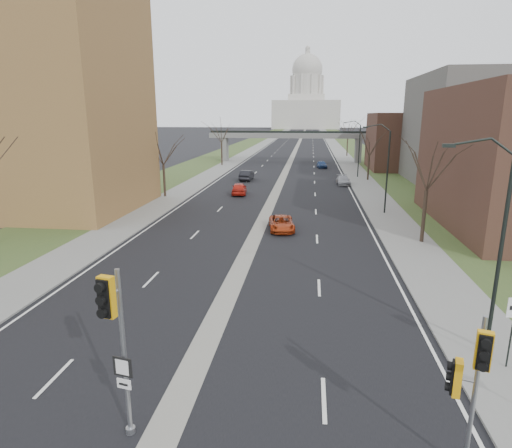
% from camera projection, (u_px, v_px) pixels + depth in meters
% --- Properties ---
extents(ground, '(700.00, 700.00, 0.00)m').
position_uv_depth(ground, '(166.00, 428.00, 13.50)').
color(ground, black).
rests_on(ground, ground).
extents(road_surface, '(20.00, 600.00, 0.01)m').
position_uv_depth(road_surface, '(299.00, 142.00, 157.72)').
color(road_surface, black).
rests_on(road_surface, ground).
extents(median_strip, '(1.20, 600.00, 0.02)m').
position_uv_depth(median_strip, '(299.00, 142.00, 157.72)').
color(median_strip, gray).
rests_on(median_strip, ground).
extents(sidewalk_right, '(4.00, 600.00, 0.12)m').
position_uv_depth(sidewalk_right, '(332.00, 142.00, 156.24)').
color(sidewalk_right, gray).
rests_on(sidewalk_right, ground).
extents(sidewalk_left, '(4.00, 600.00, 0.12)m').
position_uv_depth(sidewalk_left, '(267.00, 142.00, 159.16)').
color(sidewalk_left, gray).
rests_on(sidewalk_left, ground).
extents(grass_verge_right, '(8.00, 600.00, 0.10)m').
position_uv_depth(grass_verge_right, '(349.00, 142.00, 155.52)').
color(grass_verge_right, '#2F4921').
rests_on(grass_verge_right, ground).
extents(grass_verge_left, '(8.00, 600.00, 0.10)m').
position_uv_depth(grass_verge_left, '(251.00, 142.00, 159.89)').
color(grass_verge_left, '#2F4921').
rests_on(grass_verge_left, ground).
extents(apartment_building, '(25.00, 16.00, 22.00)m').
position_uv_depth(apartment_building, '(8.00, 101.00, 42.79)').
color(apartment_building, olive).
rests_on(apartment_building, ground).
extents(commercial_block_mid, '(18.00, 22.00, 15.00)m').
position_uv_depth(commercial_block_mid, '(486.00, 131.00, 58.24)').
color(commercial_block_mid, '#595751').
rests_on(commercial_block_mid, ground).
extents(commercial_block_far, '(14.00, 14.00, 10.00)m').
position_uv_depth(commercial_block_far, '(410.00, 142.00, 76.89)').
color(commercial_block_far, '#4D3024').
rests_on(commercial_block_far, ground).
extents(pedestrian_bridge, '(34.00, 3.00, 6.45)m').
position_uv_depth(pedestrian_bridge, '(290.00, 139.00, 89.22)').
color(pedestrian_bridge, slate).
rests_on(pedestrian_bridge, ground).
extents(capitol, '(48.00, 42.00, 55.75)m').
position_uv_depth(capitol, '(306.00, 103.00, 316.57)').
color(capitol, beige).
rests_on(capitol, ground).
extents(streetlight_near, '(2.61, 0.20, 8.70)m').
position_uv_depth(streetlight_near, '(487.00, 187.00, 16.22)').
color(streetlight_near, black).
rests_on(streetlight_near, sidewalk_right).
extents(streetlight_mid, '(2.61, 0.20, 8.70)m').
position_uv_depth(streetlight_mid, '(381.00, 143.00, 41.22)').
color(streetlight_mid, black).
rests_on(streetlight_mid, sidewalk_right).
extents(streetlight_far, '(2.61, 0.20, 8.70)m').
position_uv_depth(streetlight_far, '(355.00, 133.00, 66.21)').
color(streetlight_far, black).
rests_on(streetlight_far, sidewalk_right).
extents(tree_left_b, '(6.75, 6.75, 8.81)m').
position_uv_depth(tree_left_b, '(162.00, 145.00, 50.08)').
color(tree_left_b, '#382B21').
rests_on(tree_left_b, sidewalk_left).
extents(tree_left_c, '(7.65, 7.65, 9.99)m').
position_uv_depth(tree_left_c, '(221.00, 129.00, 82.57)').
color(tree_left_c, '#382B21').
rests_on(tree_left_c, sidewalk_left).
extents(tree_right_a, '(7.20, 7.20, 9.40)m').
position_uv_depth(tree_right_a, '(430.00, 157.00, 31.43)').
color(tree_right_a, '#382B21').
rests_on(tree_right_a, sidewalk_right).
extents(tree_right_b, '(6.30, 6.30, 8.22)m').
position_uv_depth(tree_right_b, '(370.00, 142.00, 63.36)').
color(tree_right_b, '#382B21').
rests_on(tree_right_b, sidewalk_right).
extents(tree_right_c, '(7.65, 7.65, 9.99)m').
position_uv_depth(tree_right_c, '(348.00, 126.00, 101.52)').
color(tree_right_c, '#382B21').
rests_on(tree_right_c, sidewalk_right).
extents(signal_pole_median, '(0.67, 0.90, 5.41)m').
position_uv_depth(signal_pole_median, '(115.00, 327.00, 12.07)').
color(signal_pole_median, gray).
rests_on(signal_pole_median, ground).
extents(signal_pole_right, '(0.78, 1.01, 4.67)m').
position_uv_depth(signal_pole_right, '(471.00, 375.00, 11.06)').
color(signal_pole_right, gray).
rests_on(signal_pole_right, ground).
extents(car_left_near, '(2.26, 4.57, 1.50)m').
position_uv_depth(car_left_near, '(239.00, 188.00, 53.20)').
color(car_left_near, red).
rests_on(car_left_near, ground).
extents(car_left_far, '(1.74, 4.65, 1.52)m').
position_uv_depth(car_left_far, '(247.00, 175.00, 64.91)').
color(car_left_far, black).
rests_on(car_left_far, ground).
extents(car_right_near, '(2.61, 4.64, 1.22)m').
position_uv_depth(car_right_near, '(282.00, 223.00, 36.59)').
color(car_right_near, '#A33311').
rests_on(car_right_near, ground).
extents(car_right_mid, '(1.99, 4.45, 1.27)m').
position_uv_depth(car_right_mid, '(343.00, 180.00, 60.62)').
color(car_right_mid, gray).
rests_on(car_right_mid, ground).
extents(car_right_far, '(2.10, 4.14, 1.35)m').
position_uv_depth(car_right_far, '(322.00, 164.00, 80.08)').
color(car_right_far, navy).
rests_on(car_right_far, ground).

